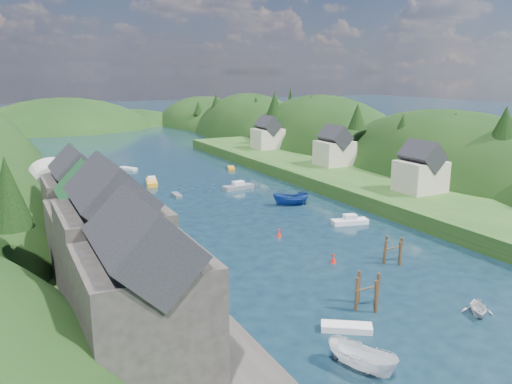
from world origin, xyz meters
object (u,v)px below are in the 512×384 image
piling_cluster_near (367,294)px  channel_buoy_near (333,259)px  piling_cluster_far (393,253)px  channel_buoy_far (279,233)px

piling_cluster_near → channel_buoy_near: bearing=69.8°
piling_cluster_near → piling_cluster_far: bearing=36.9°
channel_buoy_far → piling_cluster_far: bearing=-63.0°
piling_cluster_far → channel_buoy_far: piling_cluster_far is taller
piling_cluster_near → channel_buoy_far: 21.72m
piling_cluster_far → channel_buoy_far: (-7.08, 13.88, -0.63)m
piling_cluster_far → channel_buoy_near: 6.92m
piling_cluster_near → piling_cluster_far: 12.67m
piling_cluster_near → piling_cluster_far: piling_cluster_near is taller
piling_cluster_far → channel_buoy_far: bearing=117.0°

